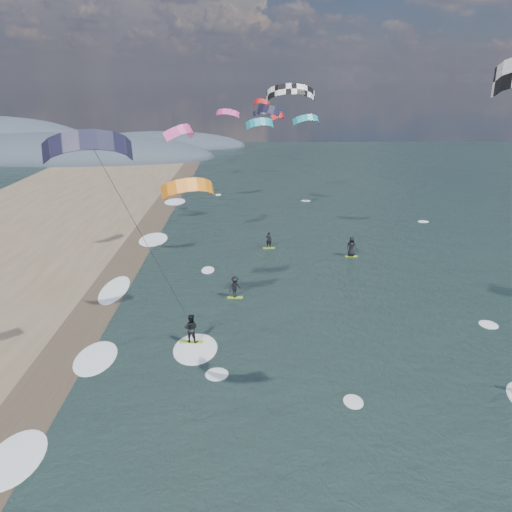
{
  "coord_description": "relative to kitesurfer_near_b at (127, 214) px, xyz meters",
  "views": [
    {
      "loc": [
        -1.33,
        -14.37,
        15.24
      ],
      "look_at": [
        -1.0,
        12.0,
        7.0
      ],
      "focal_mm": 40.0,
      "sensor_mm": 36.0,
      "label": 1
    }
  ],
  "objects": [
    {
      "name": "wet_sand_strip",
      "position": [
        -4.78,
        -2.59,
        -8.96
      ],
      "size": [
        3.0,
        240.0,
        0.0
      ],
      "primitive_type": "cube",
      "color": "#382D23",
      "rests_on": "ground"
    },
    {
      "name": "coastal_hills",
      "position": [
        -37.62,
        95.27,
        -8.96
      ],
      "size": [
        80.0,
        41.0,
        15.0
      ],
      "color": "#3D4756",
      "rests_on": "ground"
    },
    {
      "name": "kitesurfer_near_b",
      "position": [
        0.0,
        0.0,
        0.0
      ],
      "size": [
        7.21,
        8.72,
        13.72
      ],
      "color": "#88BF21",
      "rests_on": "ground"
    },
    {
      "name": "far_kitesurfers",
      "position": [
        9.43,
        17.61,
        -8.11
      ],
      "size": [
        11.29,
        13.45,
        1.82
      ],
      "color": "#88BF21",
      "rests_on": "ground"
    },
    {
      "name": "bg_kite_field",
      "position": [
        7.01,
        41.1,
        2.19
      ],
      "size": [
        16.31,
        74.49,
        6.54
      ],
      "color": "orange",
      "rests_on": "ground"
    },
    {
      "name": "shoreline_surf",
      "position": [
        -3.58,
        2.16,
        -8.96
      ],
      "size": [
        2.4,
        79.4,
        0.11
      ],
      "color": "white",
      "rests_on": "ground"
    }
  ]
}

